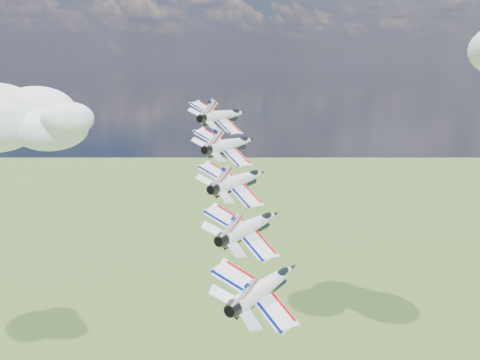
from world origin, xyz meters
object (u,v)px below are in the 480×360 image
Objects in this scene: jet_3 at (251,226)px; jet_4 at (266,286)px; jet_1 at (231,144)px; jet_2 at (240,180)px; jet_0 at (224,115)px.

jet_3 is 11.13m from jet_4.
jet_2 is at bearing -49.84° from jet_1.
jet_3 is (21.70, -22.78, -11.17)m from jet_0.
jet_0 is at bearing 130.16° from jet_1.
jet_3 is at bearing -49.84° from jet_2.
jet_4 is (28.94, -30.37, -14.89)m from jet_0.
jet_0 is 22.26m from jet_2.
jet_0 reaches higher than jet_2.
jet_2 is at bearing 130.16° from jet_3.
jet_0 is at bearing 130.16° from jet_4.
jet_0 is 11.13m from jet_1.
jet_1 reaches higher than jet_4.
jet_4 is at bearing -49.84° from jet_2.
jet_4 is (14.47, -15.18, -7.45)m from jet_2.
jet_4 is (7.23, -7.59, -3.72)m from jet_3.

